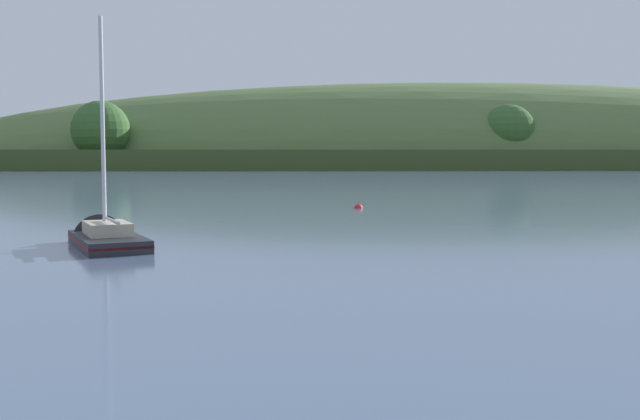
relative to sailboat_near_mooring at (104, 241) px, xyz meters
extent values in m
cube|color=#3C4E24|center=(3.60, 166.86, 2.18)|extent=(422.61, 79.41, 4.70)
ellipsoid|color=#56703D|center=(62.65, 190.28, -0.17)|extent=(338.88, 97.26, 50.05)
sphere|color=#38602D|center=(-36.99, 155.91, 9.59)|extent=(14.48, 14.48, 14.48)
sphere|color=#38602D|center=(65.87, 153.48, 9.32)|extent=(13.69, 13.69, 13.69)
cube|color=#232328|center=(0.34, -0.81, -0.13)|extent=(4.26, 5.95, 0.89)
cone|color=#232328|center=(-0.72, 1.71, -0.13)|extent=(2.59, 2.13, 2.23)
cube|color=maroon|center=(0.34, -0.81, 0.10)|extent=(4.28, 5.96, 0.10)
cube|color=#BCB299|center=(0.29, -0.68, 0.57)|extent=(2.41, 2.88, 0.50)
cylinder|color=silver|center=(0.07, -0.18, 4.60)|extent=(0.16, 0.16, 8.57)
cylinder|color=silver|center=(0.63, -1.50, 0.97)|extent=(1.23, 2.70, 0.13)
sphere|color=red|center=(12.48, 19.43, -0.17)|extent=(0.59, 0.59, 0.59)
cylinder|color=black|center=(12.48, 19.43, 0.16)|extent=(0.04, 0.04, 0.08)
camera|label=1|loc=(6.97, -29.63, 3.48)|focal=40.88mm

